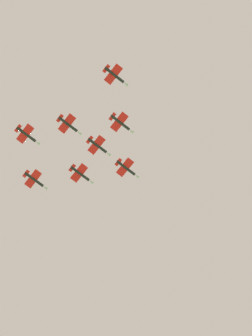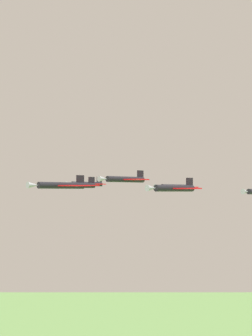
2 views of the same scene
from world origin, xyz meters
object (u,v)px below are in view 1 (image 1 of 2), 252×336
jet_lead (126,168)px  jet_port_outer (98,146)px  jet_starboard_outer (35,180)px  jet_starboard_inner (121,123)px  jet_port_trail (68,125)px  jet_starboard_trail (27,135)px  jet_center_rear (115,75)px  jet_port_inner (81,174)px

jet_lead → jet_port_outer: bearing=-90.0°
jet_port_outer → jet_starboard_outer: bearing=-155.8°
jet_starboard_inner → jet_port_trail: bearing=-129.8°
jet_starboard_trail → jet_starboard_outer: bearing=135.0°
jet_center_rear → jet_port_trail: jet_center_rear is taller
jet_lead → jet_port_inner: jet_lead is taller
jet_port_inner → jet_port_outer: (-12.64, 4.32, 1.75)m
jet_starboard_inner → jet_center_rear: bearing=-45.0°
jet_port_trail → jet_starboard_outer: bearing=174.3°
jet_starboard_trail → jet_starboard_inner: bearing=45.0°
jet_starboard_inner → jet_starboard_outer: 42.05m
jet_port_outer → jet_starboard_outer: jet_port_outer is taller
jet_port_outer → jet_port_trail: 14.68m
jet_center_rear → jet_starboard_trail: 42.06m
jet_center_rear → jet_port_trail: bearing=-174.3°
jet_port_inner → jet_starboard_inner: size_ratio=1.00×
jet_center_rear → jet_starboard_trail: bearing=-161.6°
jet_starboard_inner → jet_port_inner: bearing=180.0°
jet_lead → jet_starboard_outer: jet_lead is taller
jet_port_outer → jet_center_rear: (-23.16, 17.69, -0.39)m
jet_lead → jet_port_inner: size_ratio=1.00×
jet_center_rear → jet_port_trail: 26.72m
jet_lead → jet_center_rear: (-19.84, 31.92, 0.89)m
jet_starboard_outer → jet_starboard_trail: size_ratio=1.00×
jet_starboard_inner → jet_starboard_trail: 37.61m
jet_port_inner → jet_starboard_trail: jet_port_inner is taller
jet_starboard_outer → jet_center_rear: bearing=-0.0°
jet_port_outer → jet_port_trail: size_ratio=1.00×
jet_port_inner → jet_starboard_trail: 26.58m
jet_lead → jet_starboard_outer: 37.61m
jet_starboard_outer → jet_lead: bearing=45.0°
jet_port_outer → jet_starboard_trail: bearing=-117.8°
jet_center_rear → jet_lead: bearing=135.0°
jet_lead → jet_starboard_inner: 18.79m
jet_lead → jet_port_trail: size_ratio=1.00×
jet_port_inner → jet_center_rear: jet_center_rear is taller
jet_starboard_inner → jet_center_rear: (-9.92, 15.96, 0.59)m
jet_port_outer → jet_lead: bearing=90.0°
jet_starboard_inner → jet_starboard_outer: bearing=-161.6°
jet_port_outer → jet_center_rear: jet_port_outer is taller
jet_starboard_inner → jet_port_trail: 20.76m
jet_port_trail → jet_starboard_trail: (15.36, 7.33, -0.96)m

